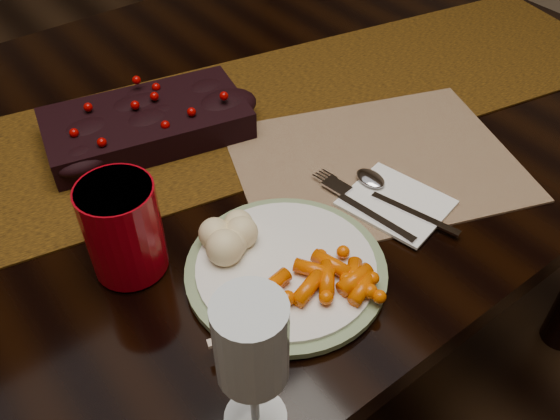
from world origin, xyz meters
TOP-DOWN VIEW (x-y plane):
  - floor at (0.00, 0.00)m, footprint 5.00×5.00m
  - dining_table at (0.00, 0.00)m, footprint 1.80×1.00m
  - table_runner at (0.04, 0.02)m, footprint 1.71×0.67m
  - centerpiece at (-0.01, 0.05)m, footprint 0.34×0.22m
  - placemat_main at (0.23, -0.22)m, footprint 0.50×0.43m
  - dinner_plate at (-0.01, -0.31)m, footprint 0.31×0.31m
  - baby_carrots at (-0.00, -0.36)m, footprint 0.14×0.12m
  - mashed_potatoes at (-0.04, -0.24)m, footprint 0.09×0.09m
  - turkey_shreds at (-0.12, -0.36)m, footprint 0.08×0.07m
  - napkin at (0.19, -0.31)m, footprint 0.14×0.16m
  - fork at (0.15, -0.29)m, footprint 0.05×0.16m
  - spoon at (0.19, -0.31)m, footprint 0.08×0.17m
  - red_cup at (-0.15, -0.18)m, footprint 0.11×0.11m
  - wine_glass at (-0.15, -0.44)m, footprint 0.08×0.08m

SIDE VIEW (x-z plane):
  - floor at x=0.00m, z-range 0.00..0.00m
  - dining_table at x=0.00m, z-range 0.00..0.75m
  - table_runner at x=0.04m, z-range 0.75..0.75m
  - placemat_main at x=0.23m, z-range 0.75..0.75m
  - napkin at x=0.19m, z-range 0.75..0.76m
  - dinner_plate at x=-0.01m, z-range 0.75..0.77m
  - fork at x=0.15m, z-range 0.76..0.76m
  - spoon at x=0.19m, z-range 0.76..0.76m
  - turkey_shreds at x=-0.12m, z-range 0.77..0.78m
  - baby_carrots at x=0.00m, z-range 0.77..0.79m
  - centerpiece at x=-0.01m, z-range 0.75..0.81m
  - mashed_potatoes at x=-0.04m, z-range 0.77..0.81m
  - red_cup at x=-0.15m, z-range 0.75..0.88m
  - wine_glass at x=-0.15m, z-range 0.75..0.94m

